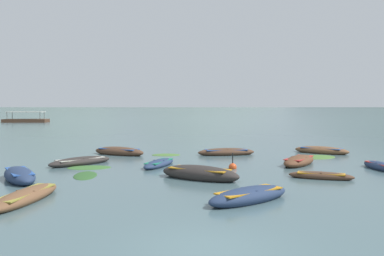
% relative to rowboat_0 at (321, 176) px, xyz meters
% --- Properties ---
extents(ground_plane, '(6000.00, 6000.00, 0.00)m').
position_rel_rowboat_0_xyz_m(ground_plane, '(-6.44, 1490.51, -0.14)').
color(ground_plane, '#476066').
extents(mountain_1, '(1196.20, 1196.20, 293.82)m').
position_rel_rowboat_0_xyz_m(mountain_1, '(-581.00, 1748.95, 146.77)').
color(mountain_1, '#56665B').
rests_on(mountain_1, ground).
extents(mountain_2, '(891.64, 891.64, 211.87)m').
position_rel_rowboat_0_xyz_m(mountain_2, '(49.22, 1553.11, 105.80)').
color(mountain_2, slate).
rests_on(mountain_2, ground).
extents(mountain_3, '(859.93, 859.93, 251.02)m').
position_rel_rowboat_0_xyz_m(mountain_3, '(938.88, 1928.40, 125.37)').
color(mountain_3, slate).
rests_on(mountain_3, ground).
extents(rowboat_0, '(3.23, 1.92, 0.44)m').
position_rel_rowboat_0_xyz_m(rowboat_0, '(0.00, 0.00, 0.00)').
color(rowboat_0, '#4C3323').
rests_on(rowboat_0, ground).
extents(rowboat_1, '(4.40, 1.85, 0.63)m').
position_rel_rowboat_0_xyz_m(rowboat_1, '(-3.52, 9.68, 0.06)').
color(rowboat_1, '#4C3323').
rests_on(rowboat_1, ground).
extents(rowboat_2, '(4.13, 3.61, 0.66)m').
position_rel_rowboat_0_xyz_m(rowboat_2, '(3.93, 10.42, 0.07)').
color(rowboat_2, brown).
rests_on(rowboat_2, ground).
extents(rowboat_3, '(2.33, 3.82, 0.50)m').
position_rel_rowboat_0_xyz_m(rowboat_3, '(-8.27, 4.44, 0.02)').
color(rowboat_3, navy).
rests_on(rowboat_3, ground).
extents(rowboat_4, '(4.42, 3.27, 0.74)m').
position_rel_rowboat_0_xyz_m(rowboat_4, '(-11.49, 10.13, 0.09)').
color(rowboat_4, '#4C3323').
rests_on(rowboat_4, ground).
extents(rowboat_5, '(3.45, 4.09, 0.70)m').
position_rel_rowboat_0_xyz_m(rowboat_5, '(0.38, 4.72, 0.08)').
color(rowboat_5, brown).
rests_on(rowboat_5, ground).
extents(rowboat_6, '(3.13, 4.10, 0.77)m').
position_rel_rowboat_0_xyz_m(rowboat_6, '(-14.88, 0.16, 0.10)').
color(rowboat_6, navy).
rests_on(rowboat_6, ground).
extents(rowboat_7, '(3.87, 3.89, 0.59)m').
position_rel_rowboat_0_xyz_m(rowboat_7, '(-13.17, 5.28, 0.05)').
color(rowboat_7, '#2D2826').
rests_on(rowboat_7, ground).
extents(rowboat_8, '(3.92, 3.26, 0.69)m').
position_rel_rowboat_0_xyz_m(rowboat_8, '(-4.46, -4.49, 0.07)').
color(rowboat_8, navy).
rests_on(rowboat_8, ground).
extents(rowboat_9, '(1.86, 4.53, 0.58)m').
position_rel_rowboat_0_xyz_m(rowboat_9, '(-12.97, -4.13, 0.04)').
color(rowboat_9, brown).
rests_on(rowboat_9, ground).
extents(rowboat_10, '(1.21, 3.20, 0.54)m').
position_rel_rowboat_0_xyz_m(rowboat_10, '(4.49, 2.67, 0.03)').
color(rowboat_10, navy).
rests_on(rowboat_10, ground).
extents(rowboat_12, '(4.37, 3.47, 0.85)m').
position_rel_rowboat_0_xyz_m(rowboat_12, '(-6.07, 0.19, 0.12)').
color(rowboat_12, '#2D2826').
rests_on(rowboat_12, ground).
extents(ferry_0, '(9.25, 3.93, 2.54)m').
position_rel_rowboat_0_xyz_m(ferry_0, '(-40.28, 68.72, 0.31)').
color(ferry_0, '#4C3323').
rests_on(ferry_0, ground).
extents(mooring_buoy, '(0.47, 0.47, 1.07)m').
position_rel_rowboat_0_xyz_m(mooring_buoy, '(-3.97, 3.25, -0.03)').
color(mooring_buoy, '#DB4C1E').
rests_on(mooring_buoy, ground).
extents(weed_patch_0, '(1.53, 2.80, 0.14)m').
position_rel_rowboat_0_xyz_m(weed_patch_0, '(-11.97, 1.35, -0.14)').
color(weed_patch_0, '#2D5628').
rests_on(weed_patch_0, ground).
extents(weed_patch_1, '(1.96, 1.61, 0.14)m').
position_rel_rowboat_0_xyz_m(weed_patch_1, '(-4.96, -4.40, -0.14)').
color(weed_patch_1, '#2D5628').
rests_on(weed_patch_1, ground).
extents(weed_patch_2, '(2.16, 1.48, 0.14)m').
position_rel_rowboat_0_xyz_m(weed_patch_2, '(-7.98, 9.76, -0.14)').
color(weed_patch_2, '#477033').
rests_on(weed_patch_2, ground).
extents(weed_patch_3, '(2.63, 1.80, 0.14)m').
position_rel_rowboat_0_xyz_m(weed_patch_3, '(-12.34, 3.96, -0.14)').
color(weed_patch_3, '#38662D').
rests_on(weed_patch_3, ground).
extents(weed_patch_5, '(3.61, 3.48, 0.14)m').
position_rel_rowboat_0_xyz_m(weed_patch_5, '(2.80, 8.15, -0.14)').
color(weed_patch_5, '#477033').
rests_on(weed_patch_5, ground).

